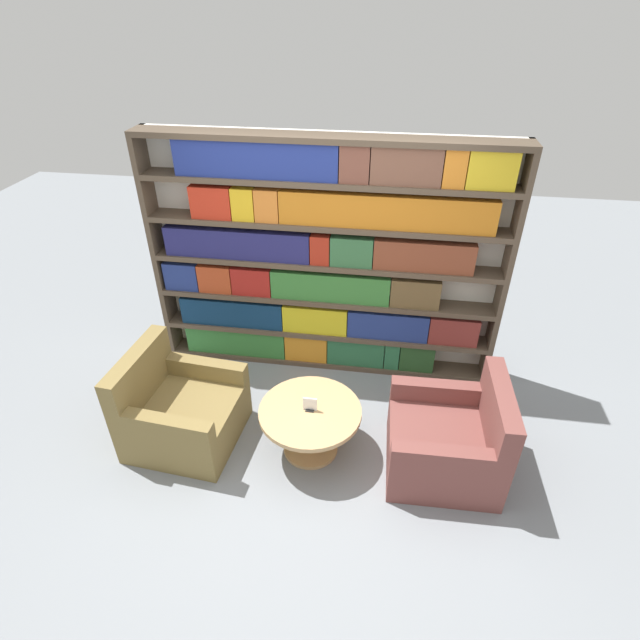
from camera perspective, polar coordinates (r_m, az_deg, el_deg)
ground_plane at (r=4.30m, az=-2.35°, el=-16.39°), size 14.00×14.00×0.00m
bookshelf at (r=4.71m, az=0.35°, el=6.66°), size 3.31×0.30×2.31m
armchair_left at (r=4.50m, az=-15.68°, el=-10.04°), size 0.94×0.92×0.84m
armchair_right at (r=4.23m, az=14.55°, el=-13.28°), size 0.89×0.87×0.84m
coffee_table at (r=4.19m, az=-1.12°, el=-11.50°), size 0.84×0.84×0.46m
table_sign at (r=4.06m, az=-1.15°, el=-9.70°), size 0.11×0.06×0.12m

